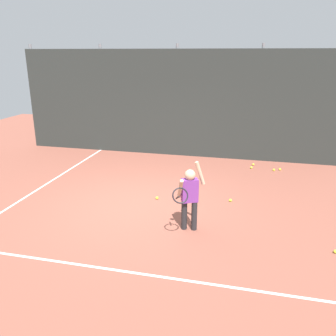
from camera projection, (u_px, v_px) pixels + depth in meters
name	position (u px, v px, depth m)	size (l,w,h in m)	color
ground_plane	(138.00, 204.00, 7.82)	(20.00, 20.00, 0.00)	brown
court_line_baseline	(89.00, 266.00, 5.54)	(9.00, 0.05, 0.00)	white
court_line_sideline	(54.00, 179.00, 9.34)	(0.05, 9.00, 0.00)	white
back_fence_windscreen	(177.00, 104.00, 11.05)	(10.41, 0.08, 3.34)	#282D2B
fence_post_0	(36.00, 97.00, 12.21)	(0.09, 0.09, 3.49)	slate
fence_post_1	(103.00, 99.00, 11.65)	(0.09, 0.09, 3.49)	slate
fence_post_2	(177.00, 102.00, 11.08)	(0.09, 0.09, 3.49)	slate
fence_post_3	(259.00, 104.00, 10.52)	(0.09, 0.09, 3.49)	slate
tennis_player	(189.00, 194.00, 6.46)	(0.52, 0.78, 1.35)	#232326
tennis_ball_0	(280.00, 169.00, 10.04)	(0.07, 0.07, 0.07)	#CCE033
tennis_ball_1	(253.00, 164.00, 10.47)	(0.07, 0.07, 0.07)	#CCE033
tennis_ball_3	(274.00, 170.00, 9.98)	(0.07, 0.07, 0.07)	#CCE033
tennis_ball_4	(336.00, 252.00, 5.89)	(0.07, 0.07, 0.07)	#CCE033
tennis_ball_5	(251.00, 168.00, 10.18)	(0.07, 0.07, 0.07)	#CCE033
tennis_ball_6	(157.00, 198.00, 8.06)	(0.07, 0.07, 0.07)	#CCE033
tennis_ball_7	(230.00, 200.00, 7.93)	(0.07, 0.07, 0.07)	#CCE033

